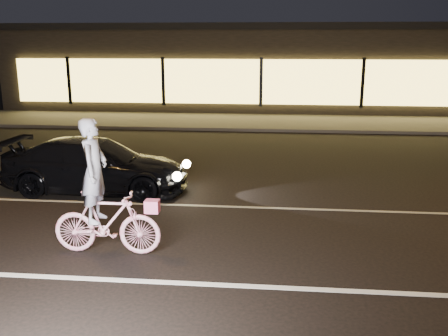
# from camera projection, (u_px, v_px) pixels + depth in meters

# --- Properties ---
(ground) EXTENTS (90.00, 90.00, 0.00)m
(ground) POSITION_uv_depth(u_px,v_px,m) (236.00, 244.00, 8.64)
(ground) COLOR black
(ground) RESTS_ON ground
(lane_stripe_near) EXTENTS (60.00, 0.12, 0.01)m
(lane_stripe_near) POSITION_uv_depth(u_px,v_px,m) (228.00, 285.00, 7.19)
(lane_stripe_near) COLOR silver
(lane_stripe_near) RESTS_ON ground
(lane_stripe_far) EXTENTS (60.00, 0.10, 0.01)m
(lane_stripe_far) POSITION_uv_depth(u_px,v_px,m) (243.00, 207.00, 10.57)
(lane_stripe_far) COLOR gray
(lane_stripe_far) RESTS_ON ground
(sidewalk) EXTENTS (30.00, 4.00, 0.12)m
(sidewalk) POSITION_uv_depth(u_px,v_px,m) (259.00, 122.00, 21.16)
(sidewalk) COLOR #383533
(sidewalk) RESTS_ON ground
(storefront) EXTENTS (25.40, 8.42, 4.20)m
(storefront) POSITION_uv_depth(u_px,v_px,m) (263.00, 65.00, 26.39)
(storefront) COLOR black
(storefront) RESTS_ON ground
(cyclist) EXTENTS (1.80, 0.62, 2.26)m
(cyclist) POSITION_uv_depth(u_px,v_px,m) (103.00, 207.00, 8.10)
(cyclist) COLOR #E94A7D
(cyclist) RESTS_ON ground
(sedan) EXTENTS (4.28, 1.77, 1.24)m
(sedan) POSITION_uv_depth(u_px,v_px,m) (96.00, 165.00, 11.56)
(sedan) COLOR black
(sedan) RESTS_ON ground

